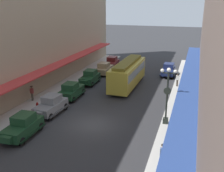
% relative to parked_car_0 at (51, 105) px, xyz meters
% --- Properties ---
extents(ground_plane, '(200.00, 200.00, 0.00)m').
position_rel_parked_car_0_xyz_m(ground_plane, '(4.72, -0.95, -0.94)').
color(ground_plane, '#2D2D30').
extents(sidewalk_left, '(3.00, 60.00, 0.15)m').
position_rel_parked_car_0_xyz_m(sidewalk_left, '(-2.78, -0.95, -0.87)').
color(sidewalk_left, '#B7B5AD').
rests_on(sidewalk_left, ground).
extents(sidewalk_right, '(3.00, 60.00, 0.15)m').
position_rel_parked_car_0_xyz_m(sidewalk_right, '(12.22, -0.95, -0.87)').
color(sidewalk_right, '#B7B5AD').
rests_on(sidewalk_right, ground).
extents(parked_car_0, '(2.30, 4.32, 1.84)m').
position_rel_parked_car_0_xyz_m(parked_car_0, '(0.00, 0.00, 0.00)').
color(parked_car_0, slate).
rests_on(parked_car_0, ground).
extents(parked_car_1, '(2.24, 4.29, 1.84)m').
position_rel_parked_car_0_xyz_m(parked_car_1, '(0.16, -4.77, 0.00)').
color(parked_car_1, '#193D23').
rests_on(parked_car_1, ground).
extents(parked_car_2, '(2.25, 4.30, 1.84)m').
position_rel_parked_car_0_xyz_m(parked_car_2, '(-0.17, 10.49, 0.00)').
color(parked_car_2, '#193D23').
rests_on(parked_car_2, ground).
extents(parked_car_3, '(2.16, 4.27, 1.84)m').
position_rel_parked_car_0_xyz_m(parked_car_3, '(0.08, 15.58, 0.00)').
color(parked_car_3, '#997F5B').
rests_on(parked_car_3, ground).
extents(parked_car_4, '(2.25, 4.30, 1.84)m').
position_rel_parked_car_0_xyz_m(parked_car_4, '(-0.07, 4.65, 0.00)').
color(parked_car_4, '#193D23').
rests_on(parked_car_4, ground).
extents(parked_car_5, '(2.30, 4.32, 1.84)m').
position_rel_parked_car_0_xyz_m(parked_car_5, '(-0.11, 19.87, 0.00)').
color(parked_car_5, '#591919').
rests_on(parked_car_5, ground).
extents(parked_car_6, '(2.19, 4.28, 1.84)m').
position_rel_parked_car_0_xyz_m(parked_car_6, '(9.49, 17.77, 0.00)').
color(parked_car_6, '#19234C').
rests_on(parked_car_6, ground).
extents(streetcar, '(2.61, 9.62, 3.46)m').
position_rel_parked_car_0_xyz_m(streetcar, '(5.03, 10.69, 0.96)').
color(streetcar, gold).
rests_on(streetcar, ground).
extents(lamp_post_with_clock, '(1.42, 0.44, 5.16)m').
position_rel_parked_car_0_xyz_m(lamp_post_with_clock, '(11.12, 0.97, 2.04)').
color(lamp_post_with_clock, black).
rests_on(lamp_post_with_clock, sidewalk_right).
extents(fire_hydrant, '(0.24, 0.24, 0.82)m').
position_rel_parked_car_0_xyz_m(fire_hydrant, '(-1.63, 0.08, -0.38)').
color(fire_hydrant, '#B21E19').
rests_on(fire_hydrant, sidewalk_left).
extents(pedestrian_0, '(0.36, 0.28, 1.67)m').
position_rel_parked_car_0_xyz_m(pedestrian_0, '(12.68, 1.71, 0.07)').
color(pedestrian_0, slate).
rests_on(pedestrian_0, sidewalk_right).
extents(pedestrian_1, '(0.36, 0.28, 1.67)m').
position_rel_parked_car_0_xyz_m(pedestrian_1, '(-3.66, 2.22, 0.07)').
color(pedestrian_1, '#4C4238').
rests_on(pedestrian_1, sidewalk_left).
extents(pedestrian_2, '(0.36, 0.28, 1.67)m').
position_rel_parked_car_0_xyz_m(pedestrian_2, '(11.20, 12.48, 0.07)').
color(pedestrian_2, '#4C4238').
rests_on(pedestrian_2, sidewalk_right).
extents(pedestrian_3, '(0.36, 0.28, 1.67)m').
position_rel_parked_car_0_xyz_m(pedestrian_3, '(11.74, -5.82, 0.07)').
color(pedestrian_3, slate).
rests_on(pedestrian_3, sidewalk_right).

